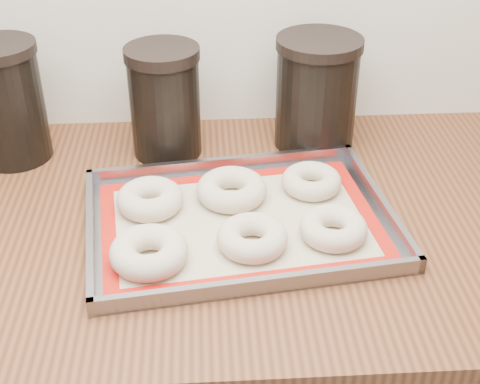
{
  "coord_description": "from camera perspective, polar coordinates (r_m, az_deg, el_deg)",
  "views": [
    {
      "loc": [
        0.01,
        0.81,
        1.5
      ],
      "look_at": [
        0.06,
        1.64,
        0.96
      ],
      "focal_mm": 50.0,
      "sensor_mm": 36.0,
      "label": 1
    }
  ],
  "objects": [
    {
      "name": "bagel_back_mid",
      "position": [
        1.07,
        -0.73,
        0.22
      ],
      "size": [
        0.13,
        0.13,
        0.04
      ],
      "primitive_type": "torus",
      "rotation": [
        0.0,
        0.0,
        -0.15
      ],
      "color": "beige",
      "rests_on": "baking_mat"
    },
    {
      "name": "baking_tray",
      "position": [
        1.03,
        0.0,
        -2.49
      ],
      "size": [
        0.5,
        0.39,
        0.03
      ],
      "rotation": [
        0.0,
        0.0,
        0.13
      ],
      "color": "gray",
      "rests_on": "countertop"
    },
    {
      "name": "countertop",
      "position": [
        1.07,
        -3.15,
        -2.72
      ],
      "size": [
        3.06,
        0.68,
        0.04
      ],
      "primitive_type": "cube",
      "color": "brown",
      "rests_on": "cabinet"
    },
    {
      "name": "bagel_back_right",
      "position": [
        1.1,
        6.12,
        0.94
      ],
      "size": [
        0.11,
        0.11,
        0.03
      ],
      "primitive_type": "torus",
      "rotation": [
        0.0,
        0.0,
        0.18
      ],
      "color": "beige",
      "rests_on": "baking_mat"
    },
    {
      "name": "baking_mat",
      "position": [
        1.03,
        0.0,
        -2.58
      ],
      "size": [
        0.45,
        0.34,
        0.0
      ],
      "rotation": [
        0.0,
        0.0,
        0.13
      ],
      "color": "#C6B793",
      "rests_on": "baking_tray"
    },
    {
      "name": "bagel_back_left",
      "position": [
        1.06,
        -7.69,
        -0.59
      ],
      "size": [
        0.12,
        0.12,
        0.04
      ],
      "primitive_type": "torus",
      "rotation": [
        0.0,
        0.0,
        0.17
      ],
      "color": "beige",
      "rests_on": "baking_mat"
    },
    {
      "name": "canister_right",
      "position": [
        1.21,
        6.54,
        8.43
      ],
      "size": [
        0.15,
        0.15,
        0.2
      ],
      "color": "black",
      "rests_on": "countertop"
    },
    {
      "name": "bagel_front_left",
      "position": [
        0.94,
        -7.78,
        -5.12
      ],
      "size": [
        0.11,
        0.11,
        0.04
      ],
      "primitive_type": "torus",
      "rotation": [
        0.0,
        0.0,
        -0.02
      ],
      "color": "beige",
      "rests_on": "baking_mat"
    },
    {
      "name": "bagel_front_mid",
      "position": [
        0.97,
        1.05,
        -3.92
      ],
      "size": [
        0.12,
        0.12,
        0.04
      ],
      "primitive_type": "torus",
      "rotation": [
        0.0,
        0.0,
        0.2
      ],
      "color": "beige",
      "rests_on": "baking_mat"
    },
    {
      "name": "bagel_front_right",
      "position": [
        0.99,
        7.97,
        -3.08
      ],
      "size": [
        0.11,
        0.11,
        0.03
      ],
      "primitive_type": "torus",
      "rotation": [
        0.0,
        0.0,
        -0.09
      ],
      "color": "beige",
      "rests_on": "baking_mat"
    },
    {
      "name": "canister_mid",
      "position": [
        1.18,
        -6.44,
        7.7
      ],
      "size": [
        0.13,
        0.13,
        0.2
      ],
      "color": "black",
      "rests_on": "countertop"
    },
    {
      "name": "canister_left",
      "position": [
        1.23,
        -19.31,
        7.26
      ],
      "size": [
        0.13,
        0.13,
        0.21
      ],
      "color": "black",
      "rests_on": "countertop"
    }
  ]
}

